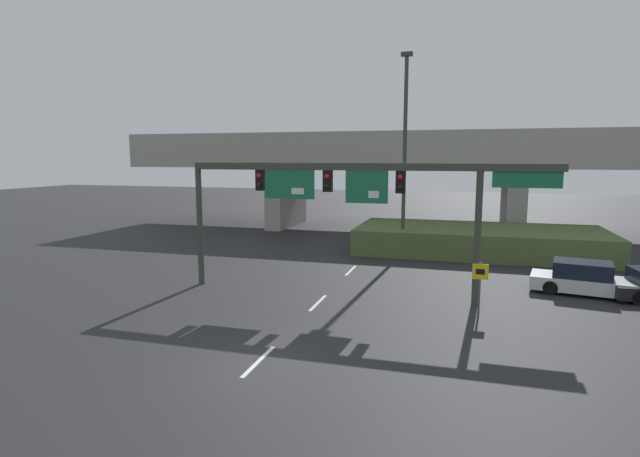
{
  "coord_description": "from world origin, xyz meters",
  "views": [
    {
      "loc": [
        5.78,
        -12.98,
        6.11
      ],
      "look_at": [
        0.0,
        6.97,
        3.15
      ],
      "focal_mm": 28.0,
      "sensor_mm": 36.0,
      "label": 1
    }
  ],
  "objects_px": {
    "signal_gantry": "(350,188)",
    "highway_light_pole_near": "(405,150)",
    "parked_sedan_near_right": "(585,279)",
    "speed_limit_sign": "(480,281)"
  },
  "relations": [
    {
      "from": "signal_gantry",
      "to": "highway_light_pole_near",
      "type": "height_order",
      "value": "highway_light_pole_near"
    },
    {
      "from": "signal_gantry",
      "to": "parked_sedan_near_right",
      "type": "relative_size",
      "value": 3.3
    },
    {
      "from": "signal_gantry",
      "to": "speed_limit_sign",
      "type": "bearing_deg",
      "value": -14.83
    },
    {
      "from": "signal_gantry",
      "to": "parked_sedan_near_right",
      "type": "height_order",
      "value": "signal_gantry"
    },
    {
      "from": "signal_gantry",
      "to": "speed_limit_sign",
      "type": "height_order",
      "value": "signal_gantry"
    },
    {
      "from": "speed_limit_sign",
      "to": "highway_light_pole_near",
      "type": "height_order",
      "value": "highway_light_pole_near"
    },
    {
      "from": "speed_limit_sign",
      "to": "highway_light_pole_near",
      "type": "xyz_separation_m",
      "value": [
        -4.36,
        11.77,
        5.2
      ]
    },
    {
      "from": "highway_light_pole_near",
      "to": "parked_sedan_near_right",
      "type": "relative_size",
      "value": 2.55
    },
    {
      "from": "signal_gantry",
      "to": "highway_light_pole_near",
      "type": "distance_m",
      "value": 10.52
    },
    {
      "from": "speed_limit_sign",
      "to": "parked_sedan_near_right",
      "type": "height_order",
      "value": "speed_limit_sign"
    }
  ]
}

